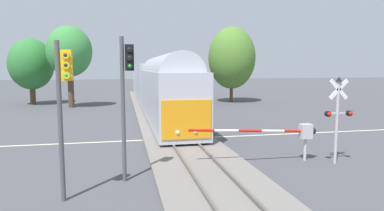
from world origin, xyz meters
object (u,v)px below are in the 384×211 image
(commuter_train, at_px, (154,83))
(traffic_signal_near_left, at_px, (63,95))
(traffic_signal_median, at_px, (126,86))
(oak_behind_train, at_px, (69,52))
(pine_left_background, at_px, (31,64))
(crossing_gate_near, at_px, (291,132))
(oak_far_right, at_px, (232,58))
(crossing_signal_mast, at_px, (338,111))

(commuter_train, height_order, traffic_signal_near_left, commuter_train)
(traffic_signal_median, height_order, traffic_signal_near_left, traffic_signal_median)
(oak_behind_train, bearing_deg, traffic_signal_median, -77.52)
(traffic_signal_median, bearing_deg, traffic_signal_near_left, -141.52)
(traffic_signal_near_left, xyz_separation_m, pine_left_background, (-8.81, 32.07, 1.27))
(commuter_train, relative_size, pine_left_background, 5.30)
(traffic_signal_median, xyz_separation_m, oak_behind_train, (-5.84, 26.40, 2.43))
(crossing_gate_near, bearing_deg, pine_left_background, 122.42)
(traffic_signal_near_left, bearing_deg, oak_far_right, 62.26)
(crossing_gate_near, relative_size, oak_behind_train, 0.69)
(traffic_signal_near_left, bearing_deg, crossing_signal_mast, 10.20)
(traffic_signal_median, distance_m, oak_behind_train, 27.15)
(oak_behind_train, bearing_deg, crossing_gate_near, -61.72)
(crossing_gate_near, relative_size, crossing_signal_mast, 1.54)
(crossing_gate_near, distance_m, traffic_signal_median, 8.15)
(commuter_train, distance_m, crossing_gate_near, 23.23)
(commuter_train, distance_m, oak_far_right, 11.70)
(traffic_signal_median, xyz_separation_m, pine_left_background, (-10.86, 30.45, 1.07))
(commuter_train, distance_m, traffic_signal_near_left, 26.15)
(commuter_train, xyz_separation_m, pine_left_background, (-14.09, 6.47, 2.09))
(traffic_signal_median, relative_size, oak_far_right, 0.59)
(commuter_train, xyz_separation_m, crossing_signal_mast, (6.37, -23.51, -0.29))
(commuter_train, distance_m, pine_left_background, 15.64)
(traffic_signal_median, bearing_deg, oak_behind_train, 102.48)
(crossing_signal_mast, xyz_separation_m, traffic_signal_median, (-9.60, -0.47, 1.31))
(crossing_gate_near, bearing_deg, oak_far_right, 77.51)
(crossing_gate_near, xyz_separation_m, crossing_signal_mast, (1.90, -0.76, 1.06))
(commuter_train, bearing_deg, traffic_signal_near_left, -101.64)
(crossing_signal_mast, relative_size, oak_far_right, 0.42)
(commuter_train, relative_size, traffic_signal_median, 7.42)
(crossing_gate_near, distance_m, crossing_signal_mast, 2.31)
(oak_far_right, bearing_deg, crossing_signal_mast, -98.38)
(crossing_gate_near, xyz_separation_m, traffic_signal_median, (-7.70, -1.23, 2.38))
(commuter_train, xyz_separation_m, oak_far_right, (10.47, 4.33, 2.93))
(traffic_signal_near_left, distance_m, oak_far_right, 33.89)
(traffic_signal_near_left, bearing_deg, commuter_train, 78.36)
(pine_left_background, bearing_deg, crossing_signal_mast, -55.69)
(traffic_signal_median, bearing_deg, crossing_signal_mast, 2.80)
(traffic_signal_median, relative_size, traffic_signal_near_left, 1.06)
(oak_behind_train, bearing_deg, oak_far_right, 5.58)
(traffic_signal_median, bearing_deg, commuter_train, 82.33)
(crossing_gate_near, distance_m, pine_left_background, 34.79)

